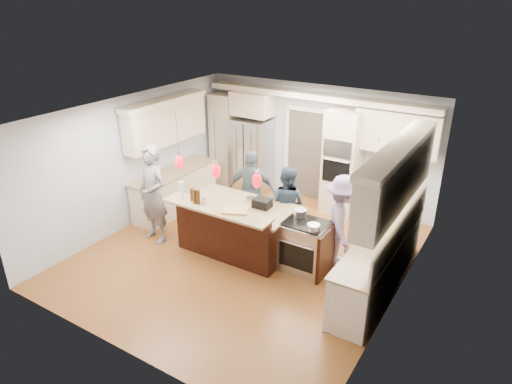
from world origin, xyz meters
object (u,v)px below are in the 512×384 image
refrigerator (251,155)px  kitchen_island (237,227)px  person_bar_end (153,194)px  island_range (306,246)px  person_far_left (287,205)px

refrigerator → kitchen_island: 2.91m
kitchen_island → person_bar_end: size_ratio=1.07×
kitchen_island → island_range: 1.41m
kitchen_island → person_far_left: person_far_left is taller
kitchen_island → person_bar_end: bearing=-161.7°
refrigerator → person_far_left: 2.64m
kitchen_island → person_far_left: 1.04m
person_bar_end → island_range: bearing=22.0°
refrigerator → kitchen_island: bearing=-63.1°
refrigerator → island_range: size_ratio=1.96×
refrigerator → person_far_left: bearing=-42.8°
island_range → person_far_left: size_ratio=0.59×
island_range → person_bar_end: (-2.99, -0.60, 0.52)m
refrigerator → island_range: refrigerator is taller
kitchen_island → person_far_left: bearing=51.1°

